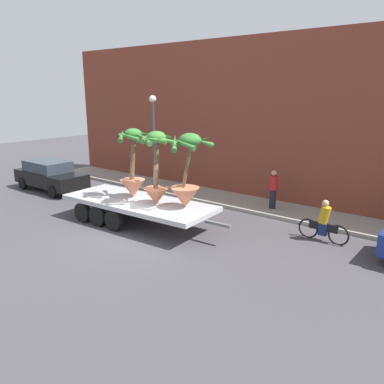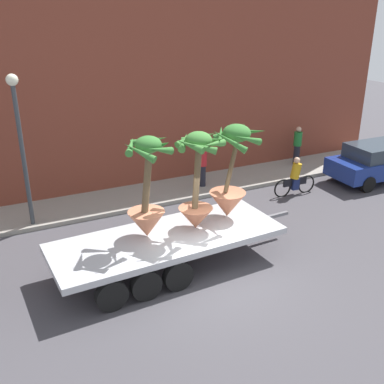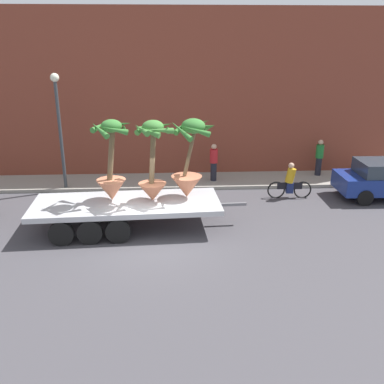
{
  "view_description": "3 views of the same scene",
  "coord_description": "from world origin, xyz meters",
  "px_view_note": "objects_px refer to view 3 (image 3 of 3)",
  "views": [
    {
      "loc": [
        9.64,
        -9.02,
        5.14
      ],
      "look_at": [
        1.09,
        1.96,
        1.48
      ],
      "focal_mm": 35.68,
      "sensor_mm": 36.0,
      "label": 1
    },
    {
      "loc": [
        -5.18,
        -9.18,
        6.85
      ],
      "look_at": [
        0.01,
        1.59,
        1.92
      ],
      "focal_mm": 42.81,
      "sensor_mm": 36.0,
      "label": 2
    },
    {
      "loc": [
        0.57,
        -12.6,
        6.15
      ],
      "look_at": [
        1.3,
        1.21,
        1.26
      ],
      "focal_mm": 39.77,
      "sensor_mm": 36.0,
      "label": 3
    }
  ],
  "objects_px": {
    "flatbed_trailer": "(119,208)",
    "potted_palm_rear": "(153,163)",
    "street_lamp": "(59,117)",
    "pedestrian_far_left": "(214,162)",
    "potted_palm_front": "(189,165)",
    "potted_palm_middle": "(112,168)",
    "pedestrian_near_gate": "(319,157)",
    "cyclist": "(290,182)"
  },
  "relations": [
    {
      "from": "potted_palm_middle",
      "to": "potted_palm_front",
      "type": "bearing_deg",
      "value": 3.46
    },
    {
      "from": "street_lamp",
      "to": "potted_palm_middle",
      "type": "bearing_deg",
      "value": -56.74
    },
    {
      "from": "potted_palm_middle",
      "to": "street_lamp",
      "type": "distance_m",
      "value": 4.87
    },
    {
      "from": "pedestrian_far_left",
      "to": "flatbed_trailer",
      "type": "bearing_deg",
      "value": -128.01
    },
    {
      "from": "potted_palm_front",
      "to": "potted_palm_rear",
      "type": "bearing_deg",
      "value": -166.6
    },
    {
      "from": "potted_palm_rear",
      "to": "pedestrian_near_gate",
      "type": "xyz_separation_m",
      "value": [
        7.61,
        5.27,
        -1.27
      ]
    },
    {
      "from": "cyclist",
      "to": "pedestrian_near_gate",
      "type": "height_order",
      "value": "pedestrian_near_gate"
    },
    {
      "from": "potted_palm_front",
      "to": "cyclist",
      "type": "distance_m",
      "value": 5.12
    },
    {
      "from": "potted_palm_front",
      "to": "cyclist",
      "type": "height_order",
      "value": "potted_palm_front"
    },
    {
      "from": "potted_palm_rear",
      "to": "potted_palm_front",
      "type": "relative_size",
      "value": 1.0
    },
    {
      "from": "potted_palm_front",
      "to": "pedestrian_far_left",
      "type": "distance_m",
      "value": 4.72
    },
    {
      "from": "potted_palm_middle",
      "to": "pedestrian_near_gate",
      "type": "bearing_deg",
      "value": 29.68
    },
    {
      "from": "potted_palm_rear",
      "to": "potted_palm_middle",
      "type": "height_order",
      "value": "potted_palm_middle"
    },
    {
      "from": "flatbed_trailer",
      "to": "street_lamp",
      "type": "height_order",
      "value": "street_lamp"
    },
    {
      "from": "pedestrian_near_gate",
      "to": "cyclist",
      "type": "bearing_deg",
      "value": -128.59
    },
    {
      "from": "street_lamp",
      "to": "potted_palm_front",
      "type": "bearing_deg",
      "value": -35.99
    },
    {
      "from": "pedestrian_near_gate",
      "to": "potted_palm_front",
      "type": "bearing_deg",
      "value": -142.02
    },
    {
      "from": "pedestrian_near_gate",
      "to": "potted_palm_rear",
      "type": "bearing_deg",
      "value": -145.29
    },
    {
      "from": "potted_palm_rear",
      "to": "potted_palm_front",
      "type": "height_order",
      "value": "potted_palm_rear"
    },
    {
      "from": "potted_palm_rear",
      "to": "potted_palm_front",
      "type": "xyz_separation_m",
      "value": [
        1.23,
        0.29,
        -0.15
      ]
    },
    {
      "from": "cyclist",
      "to": "pedestrian_near_gate",
      "type": "distance_m",
      "value": 3.37
    },
    {
      "from": "flatbed_trailer",
      "to": "pedestrian_far_left",
      "type": "bearing_deg",
      "value": 51.99
    },
    {
      "from": "pedestrian_near_gate",
      "to": "street_lamp",
      "type": "height_order",
      "value": "street_lamp"
    },
    {
      "from": "flatbed_trailer",
      "to": "potted_palm_front",
      "type": "height_order",
      "value": "potted_palm_front"
    },
    {
      "from": "potted_palm_middle",
      "to": "flatbed_trailer",
      "type": "bearing_deg",
      "value": -49.36
    },
    {
      "from": "pedestrian_near_gate",
      "to": "flatbed_trailer",
      "type": "bearing_deg",
      "value": -148.57
    },
    {
      "from": "pedestrian_far_left",
      "to": "pedestrian_near_gate",
      "type": "bearing_deg",
      "value": 6.61
    },
    {
      "from": "potted_palm_front",
      "to": "cyclist",
      "type": "xyz_separation_m",
      "value": [
        4.29,
        2.36,
        -1.49
      ]
    },
    {
      "from": "flatbed_trailer",
      "to": "potted_palm_rear",
      "type": "height_order",
      "value": "potted_palm_rear"
    },
    {
      "from": "potted_palm_rear",
      "to": "potted_palm_middle",
      "type": "bearing_deg",
      "value": 174.54
    },
    {
      "from": "potted_palm_front",
      "to": "pedestrian_near_gate",
      "type": "relative_size",
      "value": 1.62
    },
    {
      "from": "potted_palm_middle",
      "to": "potted_palm_front",
      "type": "height_order",
      "value": "potted_palm_middle"
    },
    {
      "from": "potted_palm_rear",
      "to": "cyclist",
      "type": "bearing_deg",
      "value": 25.67
    },
    {
      "from": "flatbed_trailer",
      "to": "potted_palm_rear",
      "type": "relative_size",
      "value": 2.67
    },
    {
      "from": "potted_palm_rear",
      "to": "cyclist",
      "type": "xyz_separation_m",
      "value": [
        5.52,
        2.65,
        -1.64
      ]
    },
    {
      "from": "potted_palm_middle",
      "to": "pedestrian_far_left",
      "type": "height_order",
      "value": "potted_palm_middle"
    },
    {
      "from": "cyclist",
      "to": "pedestrian_far_left",
      "type": "relative_size",
      "value": 1.08
    },
    {
      "from": "flatbed_trailer",
      "to": "pedestrian_near_gate",
      "type": "bearing_deg",
      "value": 31.43
    },
    {
      "from": "potted_palm_rear",
      "to": "street_lamp",
      "type": "relative_size",
      "value": 0.58
    },
    {
      "from": "potted_palm_rear",
      "to": "pedestrian_far_left",
      "type": "xyz_separation_m",
      "value": [
        2.55,
        4.68,
        -1.27
      ]
    },
    {
      "from": "flatbed_trailer",
      "to": "potted_palm_middle",
      "type": "relative_size",
      "value": 2.66
    },
    {
      "from": "pedestrian_far_left",
      "to": "street_lamp",
      "type": "xyz_separation_m",
      "value": [
        -6.55,
        -0.59,
        2.19
      ]
    }
  ]
}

